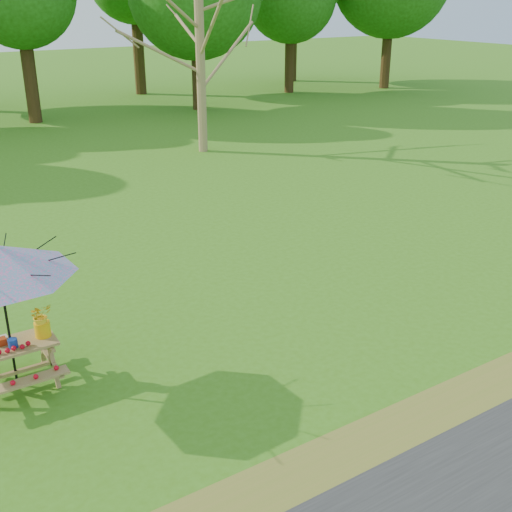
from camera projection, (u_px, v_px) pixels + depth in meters
ground at (220, 364)px, 9.76m from camera, size 120.00×120.00×0.00m
drygrass_strip at (338, 470)px, 7.59m from camera, size 120.00×1.20×0.01m
picnic_table at (15, 366)px, 9.11m from camera, size 1.20×1.32×0.67m
produce_bins at (7, 342)px, 8.95m from camera, size 0.26×0.39×0.13m
tomatoes_row at (3, 351)px, 8.75m from camera, size 0.77×0.13×0.07m
flower_bucket at (41, 319)px, 9.11m from camera, size 0.36×0.33×0.50m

